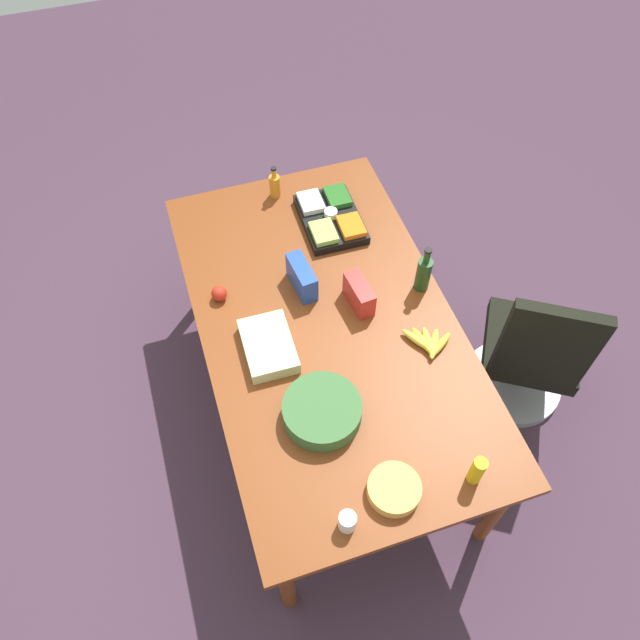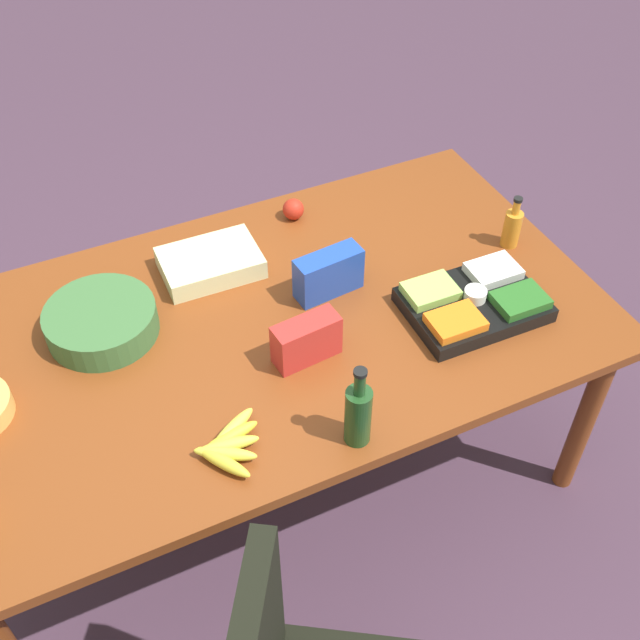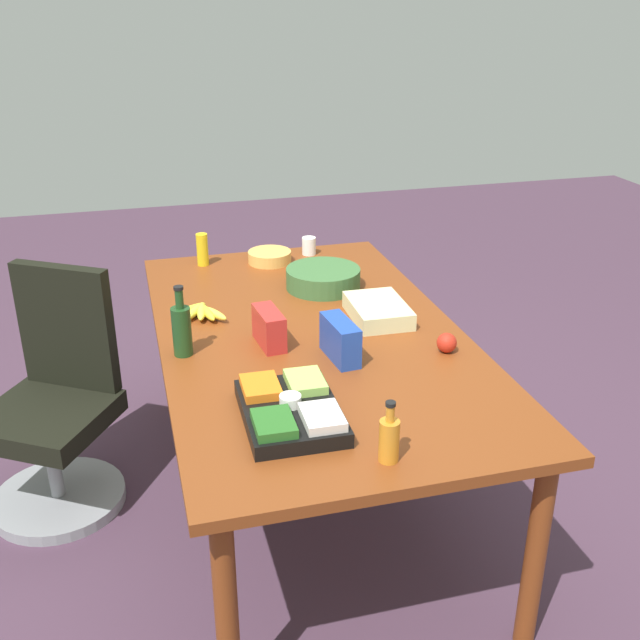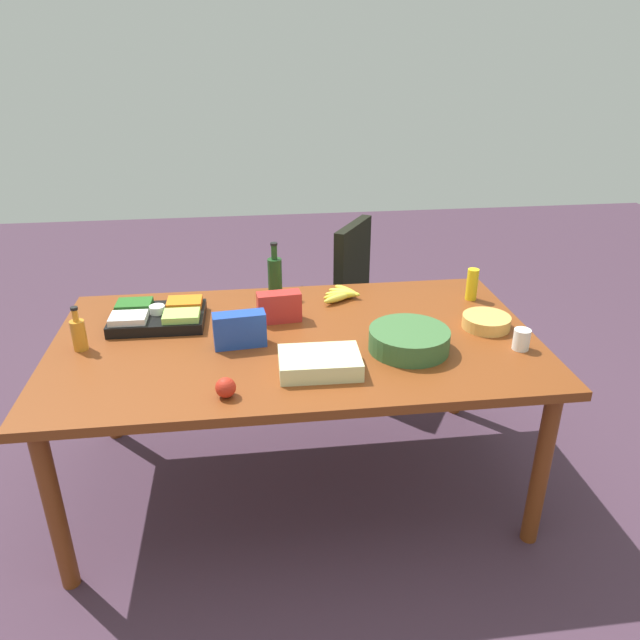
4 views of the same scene
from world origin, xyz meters
TOP-DOWN VIEW (x-y plane):
  - ground_plane at (0.00, 0.00)m, footprint 10.00×10.00m
  - conference_table at (0.00, 0.00)m, footprint 2.10×1.19m
  - office_chair at (-0.29, -1.04)m, footprint 0.66×0.66m
  - apple_red at (0.30, 0.45)m, footprint 0.09×0.09m
  - paper_cup at (-0.93, 0.23)m, footprint 0.09×0.09m
  - chip_bag_red at (0.06, -0.18)m, footprint 0.21×0.10m
  - sheet_cake at (-0.07, 0.31)m, footprint 0.33×0.23m
  - chip_bowl at (-0.86, 0.01)m, footprint 0.27×0.27m
  - wine_bottle at (0.06, -0.51)m, footprint 0.09×0.09m
  - veggie_tray at (0.61, -0.22)m, footprint 0.43×0.31m
  - mustard_bottle at (-0.91, -0.31)m, footprint 0.07×0.07m
  - chip_bag_blue at (0.24, 0.05)m, footprint 0.23×0.10m
  - salad_bowl at (-0.46, 0.18)m, footprint 0.38×0.38m
  - dressing_bottle at (0.91, -0.00)m, footprint 0.07×0.07m
  - banana_bunch at (-0.27, -0.40)m, footprint 0.21×0.23m

SIDE VIEW (x-z plane):
  - ground_plane at x=0.00m, z-range 0.00..0.00m
  - office_chair at x=-0.29m, z-range -0.12..0.90m
  - conference_table at x=0.00m, z-range 0.33..1.12m
  - banana_bunch at x=-0.27m, z-range 0.80..0.84m
  - chip_bowl at x=-0.86m, z-range 0.80..0.85m
  - sheet_cake at x=-0.07m, z-range 0.80..0.87m
  - veggie_tray at x=0.61m, z-range 0.79..0.87m
  - apple_red at x=0.30m, z-range 0.80..0.87m
  - paper_cup at x=-0.93m, z-range 0.80..0.89m
  - salad_bowl at x=-0.46m, z-range 0.80..0.89m
  - chip_bag_red at x=0.06m, z-range 0.80..0.94m
  - dressing_bottle at x=0.91m, z-range 0.77..0.97m
  - chip_bag_blue at x=0.24m, z-range 0.80..0.95m
  - mustard_bottle at x=-0.91m, z-range 0.80..0.95m
  - wine_bottle at x=0.06m, z-range 0.76..1.04m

